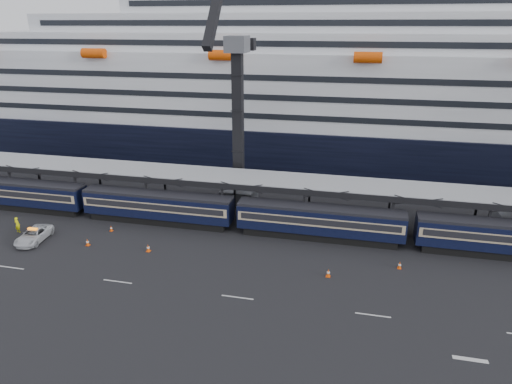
# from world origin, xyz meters

# --- Properties ---
(ground) EXTENTS (260.00, 260.00, 0.00)m
(ground) POSITION_xyz_m (0.00, 0.00, 0.00)
(ground) COLOR black
(ground) RESTS_ON ground
(lane_markings) EXTENTS (111.00, 4.27, 0.02)m
(lane_markings) POSITION_xyz_m (8.15, -5.23, 0.01)
(lane_markings) COLOR beige
(lane_markings) RESTS_ON ground
(train) EXTENTS (133.05, 3.00, 4.05)m
(train) POSITION_xyz_m (-4.65, 10.00, 2.20)
(train) COLOR black
(train) RESTS_ON ground
(canopy) EXTENTS (130.00, 6.25, 5.53)m
(canopy) POSITION_xyz_m (0.00, 14.00, 5.25)
(canopy) COLOR gray
(canopy) RESTS_ON ground
(cruise_ship) EXTENTS (214.09, 28.84, 34.00)m
(cruise_ship) POSITION_xyz_m (-1.08, 45.99, 12.34)
(cruise_ship) COLOR black
(cruise_ship) RESTS_ON ground
(crane_dark_near) EXTENTS (4.50, 17.75, 35.08)m
(crane_dark_near) POSITION_xyz_m (-20.00, 18.59, 11.93)
(crane_dark_near) COLOR #4F5157
(crane_dark_near) RESTS_ON ground
(pickup_truck) EXTENTS (3.03, 5.49, 1.45)m
(pickup_truck) POSITION_xyz_m (-39.68, 1.84, 0.73)
(pickup_truck) COLOR silver
(pickup_truck) RESTS_ON ground
(worker) EXTENTS (0.75, 0.54, 1.92)m
(worker) POSITION_xyz_m (-43.12, 3.47, 0.96)
(worker) COLOR #FFFC0D
(worker) RESTS_ON ground
(traffic_cone_a) EXTENTS (0.36, 0.36, 0.73)m
(traffic_cone_a) POSITION_xyz_m (-32.49, 6.26, 0.36)
(traffic_cone_a) COLOR #E94A07
(traffic_cone_a) RESTS_ON ground
(traffic_cone_b) EXTENTS (0.42, 0.42, 0.84)m
(traffic_cone_b) POSITION_xyz_m (-33.10, 2.21, 0.41)
(traffic_cone_b) COLOR #E94A07
(traffic_cone_b) RESTS_ON ground
(traffic_cone_c) EXTENTS (0.44, 0.44, 0.87)m
(traffic_cone_c) POSITION_xyz_m (-25.84, 2.44, 0.43)
(traffic_cone_c) COLOR #E94A07
(traffic_cone_c) RESTS_ON ground
(traffic_cone_d) EXTENTS (0.44, 0.44, 0.87)m
(traffic_cone_d) POSITION_xyz_m (-6.25, 1.53, 0.43)
(traffic_cone_d) COLOR #E94A07
(traffic_cone_d) RESTS_ON ground
(traffic_cone_e) EXTENTS (0.40, 0.40, 0.80)m
(traffic_cone_e) POSITION_xyz_m (0.69, 4.77, 0.39)
(traffic_cone_e) COLOR #E94A07
(traffic_cone_e) RESTS_ON ground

